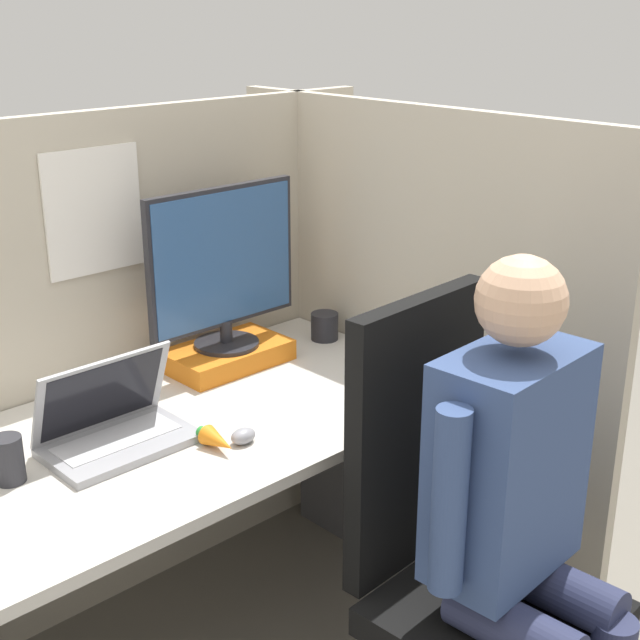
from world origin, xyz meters
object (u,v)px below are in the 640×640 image
carrot_toy (218,441)px  person (524,507)px  coffee_mug (325,326)px  pen_cup (9,460)px  laptop (115,429)px  monitor (223,265)px  stapler (399,355)px  office_chair (459,547)px  paper_box (227,355)px

carrot_toy → person: (0.29, -0.65, -0.01)m
coffee_mug → pen_cup: 1.11m
laptop → carrot_toy: laptop is taller
monitor → pen_cup: monitor is taller
monitor → laptop: bearing=-156.9°
laptop → coffee_mug: 0.86m
stapler → pen_cup: pen_cup is taller
office_chair → coffee_mug: bearing=65.5°
monitor → person: (-0.04, -1.05, -0.29)m
paper_box → office_chair: office_chair is taller
carrot_toy → office_chair: office_chair is taller
laptop → person: bearing=-61.5°
stapler → person: size_ratio=0.11×
carrot_toy → person: bearing=-65.6°
paper_box → office_chair: bearing=-92.2°
carrot_toy → pen_cup: 0.46m
person → coffee_mug: size_ratio=14.79×
person → coffee_mug: bearing=68.7°
paper_box → pen_cup: pen_cup is taller
paper_box → coffee_mug: size_ratio=4.13×
monitor → coffee_mug: size_ratio=5.77×
laptop → stapler: size_ratio=2.55×
stapler → office_chair: bearing=-126.4°
laptop → pen_cup: size_ratio=3.20×
paper_box → pen_cup: 0.78m
person → pen_cup: size_ratio=11.63×
carrot_toy → coffee_mug: bearing=27.2°
carrot_toy → pen_cup: size_ratio=1.12×
stapler → coffee_mug: size_ratio=1.60×
laptop → person: person is taller
coffee_mug → person: bearing=-111.3°
paper_box → stapler: bearing=-42.0°
paper_box → carrot_toy: (-0.34, -0.40, -0.00)m
monitor → carrot_toy: monitor is taller
paper_box → pen_cup: bearing=-165.4°
monitor → pen_cup: (-0.75, -0.20, -0.25)m
person → coffee_mug: (0.39, 1.00, 0.03)m
paper_box → monitor: bearing=90.0°
stapler → office_chair: (-0.40, -0.55, -0.19)m
office_chair → pen_cup: bearing=136.4°
monitor → paper_box: bearing=-90.0°
monitor → stapler: monitor is taller
paper_box → laptop: size_ratio=1.01×
carrot_toy → coffee_mug: (0.68, 0.35, 0.02)m
monitor → coffee_mug: monitor is taller
carrot_toy → office_chair: size_ratio=0.11×
laptop → carrot_toy: size_ratio=2.87×
laptop → office_chair: office_chair is taller
paper_box → laptop: bearing=-157.2°
monitor → person: size_ratio=0.39×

